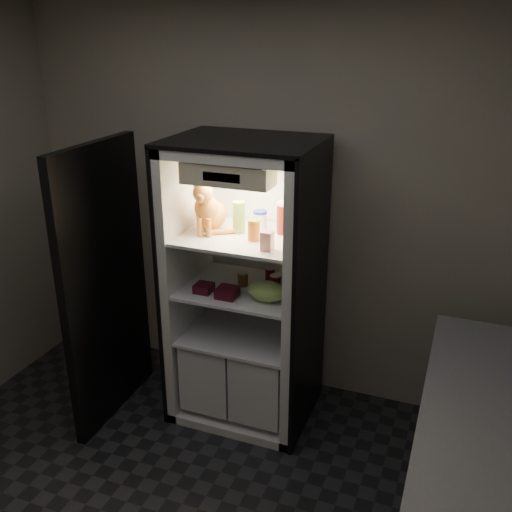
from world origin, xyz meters
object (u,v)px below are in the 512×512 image
Objects in this scene: mayo_tub at (260,220)px; soda_can_b at (287,285)px; parmesan_shaker at (239,217)px; salsa_jar at (254,230)px; tabby_cat at (209,210)px; berry_box_right at (227,292)px; pepper_jar at (286,218)px; berry_box_left at (204,288)px; cream_carton at (267,241)px; condiment_jar at (243,279)px; grape_bag at (267,291)px; soda_can_c at (275,285)px; soda_can_a at (270,276)px; refrigerator at (247,303)px.

mayo_tub reaches higher than soda_can_b.
parmesan_shaker is 0.17m from salsa_jar.
tabby_cat reaches higher than berry_box_right.
soda_can_b is (0.06, -0.13, -0.39)m from pepper_jar.
parmesan_shaker is at bearing 173.49° from soda_can_b.
cream_carton is at bearing -3.50° from berry_box_left.
condiment_jar is 0.26m from grape_bag.
soda_can_c is at bearing 28.76° from berry_box_right.
pepper_jar reaches higher than condiment_jar.
salsa_jar is 0.50m from berry_box_left.
mayo_tub is 0.37m from soda_can_a.
grape_bag is (-0.02, -0.10, -0.00)m from soda_can_c.
berry_box_left is 0.87× the size of berry_box_right.
soda_can_a is 0.91× the size of soda_can_b.
berry_box_right is at bearing -169.34° from grape_bag.
mayo_tub is (0.06, 0.08, 0.56)m from refrigerator.
berry_box_right reaches higher than berry_box_left.
parmesan_shaker reaches higher than mayo_tub.
tabby_cat is 1.85× the size of pepper_jar.
soda_can_a is at bearing 146.38° from soda_can_b.
grape_bag is (0.22, -0.15, 0.01)m from condiment_jar.
salsa_jar reaches higher than soda_can_c.
refrigerator is 0.65m from pepper_jar.
soda_can_c is at bearing -57.11° from soda_can_a.
refrigerator is 16.34× the size of soda_can_a.
soda_can_c is at bearing -158.65° from soda_can_b.
berry_box_right is at bearing 177.32° from cream_carton.
tabby_cat reaches higher than cream_carton.
salsa_jar is (0.04, -0.21, 0.00)m from mayo_tub.
soda_can_c is at bearing -11.98° from condiment_jar.
soda_can_a is 0.48× the size of grape_bag.
salsa_jar is at bearing -165.69° from soda_can_c.
berry_box_left is (-0.19, -0.18, -0.02)m from condiment_jar.
tabby_cat is 2.85× the size of salsa_jar.
cream_carton is 0.57m from berry_box_left.
soda_can_c is 0.24m from condiment_jar.
pepper_jar is at bearing 84.10° from grape_bag.
mayo_tub is at bearing 20.81° from tabby_cat.
berry_box_right is at bearing -131.56° from pepper_jar.
tabby_cat reaches higher than condiment_jar.
grape_bag is (0.15, -0.28, -0.35)m from mayo_tub.
tabby_cat is 2.98× the size of berry_box_right.
cream_carton reaches higher than condiment_jar.
mayo_tub reaches higher than berry_box_right.
soda_can_c is (0.17, -0.18, -0.35)m from mayo_tub.
refrigerator reaches higher than soda_can_b.
soda_can_c is (-0.07, -0.03, 0.00)m from soda_can_b.
condiment_jar is at bearing -102.53° from refrigerator.
tabby_cat is 3.29× the size of cream_carton.
tabby_cat is (-0.22, -0.07, 0.64)m from refrigerator.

